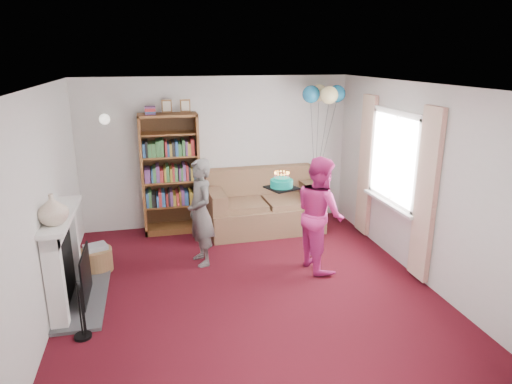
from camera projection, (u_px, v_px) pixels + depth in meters
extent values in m
plane|color=black|center=(249.00, 290.00, 5.70)|extent=(5.00, 5.00, 0.00)
cube|color=silver|center=(217.00, 152.00, 7.68)|extent=(4.50, 0.02, 2.50)
cube|color=silver|center=(42.00, 209.00, 4.85)|extent=(0.02, 5.00, 2.50)
cube|color=silver|center=(421.00, 183.00, 5.83)|extent=(0.02, 5.00, 2.50)
cube|color=white|center=(248.00, 85.00, 4.98)|extent=(4.50, 5.00, 0.01)
cube|color=#3F3F42|center=(82.00, 299.00, 5.45)|extent=(0.55, 1.40, 0.04)
cube|color=white|center=(55.00, 284.00, 4.76)|extent=(0.18, 0.14, 1.06)
cube|color=white|center=(71.00, 243.00, 5.78)|extent=(0.18, 0.14, 1.06)
cube|color=white|center=(59.00, 224.00, 5.13)|extent=(0.18, 1.24, 0.16)
cube|color=white|center=(61.00, 215.00, 5.11)|extent=(0.28, 1.35, 0.05)
cube|color=black|center=(63.00, 266.00, 5.28)|extent=(0.10, 0.80, 0.86)
cube|color=black|center=(86.00, 275.00, 5.38)|extent=(0.02, 0.70, 0.60)
cylinder|color=black|center=(80.00, 310.00, 4.66)|extent=(0.18, 0.18, 0.64)
cylinder|color=black|center=(99.00, 262.00, 6.19)|extent=(0.26, 0.26, 0.26)
cube|color=white|center=(399.00, 113.00, 6.15)|extent=(0.08, 1.30, 0.08)
cube|color=white|center=(391.00, 201.00, 6.51)|extent=(0.08, 1.30, 0.08)
cube|color=white|center=(397.00, 158.00, 6.33)|extent=(0.01, 1.15, 1.20)
cube|color=white|center=(389.00, 203.00, 6.51)|extent=(0.14, 1.32, 0.04)
cube|color=beige|center=(426.00, 196.00, 5.65)|extent=(0.07, 0.38, 2.20)
cube|color=beige|center=(366.00, 166.00, 7.17)|extent=(0.07, 0.38, 2.20)
cylinder|color=gold|center=(105.00, 117.00, 7.06)|extent=(0.04, 0.12, 0.04)
sphere|color=white|center=(104.00, 119.00, 6.98)|extent=(0.16, 0.16, 0.16)
cube|color=#472B14|center=(170.00, 171.00, 7.54)|extent=(0.92, 0.04, 1.95)
cube|color=brown|center=(143.00, 176.00, 7.27)|extent=(0.04, 0.42, 1.95)
cube|color=brown|center=(198.00, 173.00, 7.46)|extent=(0.04, 0.42, 1.95)
cube|color=brown|center=(167.00, 115.00, 7.09)|extent=(0.92, 0.42, 0.04)
cube|color=brown|center=(174.00, 228.00, 7.63)|extent=(0.92, 0.42, 0.10)
cube|color=brown|center=(172.00, 204.00, 7.51)|extent=(0.84, 0.38, 0.03)
cube|color=brown|center=(171.00, 180.00, 7.40)|extent=(0.84, 0.38, 0.02)
cube|color=brown|center=(170.00, 156.00, 7.28)|extent=(0.84, 0.38, 0.02)
cube|color=brown|center=(168.00, 133.00, 7.17)|extent=(0.84, 0.38, 0.02)
cube|color=maroon|center=(150.00, 110.00, 6.99)|extent=(0.16, 0.22, 0.12)
cube|color=brown|center=(167.00, 106.00, 7.10)|extent=(0.16, 0.02, 0.20)
cube|color=brown|center=(185.00, 106.00, 7.16)|extent=(0.16, 0.02, 0.20)
cube|color=brown|center=(264.00, 217.00, 7.66)|extent=(1.87, 0.99, 0.44)
cube|color=brown|center=(259.00, 189.00, 7.89)|extent=(1.87, 0.24, 0.77)
cube|color=brown|center=(216.00, 208.00, 7.42)|extent=(0.24, 0.94, 0.60)
cube|color=brown|center=(310.00, 201.00, 7.77)|extent=(0.24, 0.94, 0.60)
cube|color=brown|center=(240.00, 206.00, 7.42)|extent=(0.79, 0.69, 0.12)
cube|color=brown|center=(290.00, 202.00, 7.60)|extent=(0.79, 0.69, 0.12)
cylinder|color=#9A6E48|center=(97.00, 260.00, 6.19)|extent=(0.42, 0.42, 0.31)
cube|color=beige|center=(95.00, 247.00, 6.13)|extent=(0.29, 0.23, 0.06)
imported|color=black|center=(201.00, 213.00, 6.26)|extent=(0.47, 0.61, 1.50)
imported|color=#C12674|center=(320.00, 213.00, 6.13)|extent=(0.67, 0.82, 1.56)
cube|color=black|center=(282.00, 188.00, 6.07)|extent=(0.36, 0.36, 0.02)
cylinder|color=#0C937D|center=(282.00, 183.00, 6.06)|extent=(0.30, 0.30, 0.10)
cylinder|color=#0C937D|center=(282.00, 179.00, 6.04)|extent=(0.22, 0.22, 0.04)
cylinder|color=#DF6387|center=(288.00, 176.00, 6.05)|extent=(0.01, 0.01, 0.09)
sphere|color=orange|center=(288.00, 173.00, 6.03)|extent=(0.02, 0.02, 0.02)
cylinder|color=#DF6387|center=(287.00, 175.00, 6.09)|extent=(0.01, 0.01, 0.09)
sphere|color=orange|center=(287.00, 172.00, 6.07)|extent=(0.02, 0.02, 0.02)
cylinder|color=#DF6387|center=(284.00, 175.00, 6.11)|extent=(0.01, 0.01, 0.09)
sphere|color=orange|center=(284.00, 171.00, 6.09)|extent=(0.02, 0.02, 0.02)
cylinder|color=#DF6387|center=(281.00, 175.00, 6.11)|extent=(0.01, 0.01, 0.09)
sphere|color=orange|center=(281.00, 171.00, 6.10)|extent=(0.02, 0.02, 0.02)
cylinder|color=#DF6387|center=(278.00, 175.00, 6.10)|extent=(0.01, 0.01, 0.09)
sphere|color=orange|center=(278.00, 172.00, 6.09)|extent=(0.02, 0.02, 0.02)
cylinder|color=#DF6387|center=(276.00, 176.00, 6.07)|extent=(0.01, 0.01, 0.09)
sphere|color=orange|center=(276.00, 172.00, 6.06)|extent=(0.02, 0.02, 0.02)
cylinder|color=#DF6387|center=(275.00, 177.00, 6.03)|extent=(0.01, 0.01, 0.09)
sphere|color=orange|center=(275.00, 173.00, 6.02)|extent=(0.02, 0.02, 0.02)
cylinder|color=#DF6387|center=(276.00, 177.00, 5.99)|extent=(0.01, 0.01, 0.09)
sphere|color=orange|center=(276.00, 174.00, 5.97)|extent=(0.02, 0.02, 0.02)
cylinder|color=#DF6387|center=(278.00, 178.00, 5.96)|extent=(0.01, 0.01, 0.09)
sphere|color=orange|center=(278.00, 174.00, 5.94)|extent=(0.02, 0.02, 0.02)
cylinder|color=#DF6387|center=(281.00, 178.00, 5.94)|extent=(0.01, 0.01, 0.09)
sphere|color=orange|center=(281.00, 175.00, 5.93)|extent=(0.02, 0.02, 0.02)
cylinder|color=#DF6387|center=(284.00, 178.00, 5.95)|extent=(0.01, 0.01, 0.09)
sphere|color=orange|center=(285.00, 175.00, 5.93)|extent=(0.02, 0.02, 0.02)
cylinder|color=#DF6387|center=(287.00, 178.00, 5.97)|extent=(0.01, 0.01, 0.09)
sphere|color=orange|center=(287.00, 174.00, 5.96)|extent=(0.02, 0.02, 0.02)
cylinder|color=#DF6387|center=(288.00, 177.00, 6.01)|extent=(0.01, 0.01, 0.09)
sphere|color=orange|center=(289.00, 173.00, 5.99)|extent=(0.02, 0.02, 0.02)
sphere|color=#3F3F3F|center=(315.00, 189.00, 7.51)|extent=(0.02, 0.02, 0.02)
sphere|color=#176790|center=(337.00, 94.00, 7.40)|extent=(0.28, 0.28, 0.28)
sphere|color=#DFD388|center=(319.00, 93.00, 7.55)|extent=(0.28, 0.28, 0.28)
sphere|color=#176790|center=(311.00, 94.00, 7.30)|extent=(0.28, 0.28, 0.28)
sphere|color=#DFD388|center=(329.00, 95.00, 7.14)|extent=(0.28, 0.28, 0.28)
imported|color=beige|center=(53.00, 209.00, 4.73)|extent=(0.39, 0.39, 0.33)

